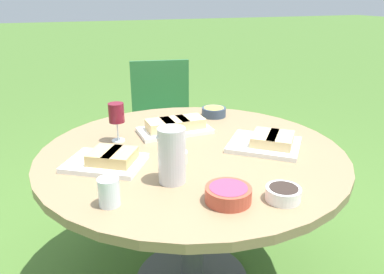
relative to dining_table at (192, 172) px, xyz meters
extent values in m
cylinder|color=#4C4C51|center=(0.00, 0.00, -0.26)|extent=(0.11, 0.11, 0.66)
cylinder|color=#8C7251|center=(0.00, 0.00, 0.09)|extent=(1.32, 1.32, 0.03)
cube|color=#2D6B38|center=(-0.20, -1.10, -0.16)|extent=(0.51, 0.49, 0.04)
cube|color=#2D6B38|center=(-0.24, -1.30, 0.07)|extent=(0.44, 0.11, 0.42)
cylinder|color=#2D6B38|center=(0.02, -0.96, -0.39)|extent=(0.03, 0.03, 0.43)
cylinder|color=#2D6B38|center=(-0.36, -0.89, -0.39)|extent=(0.03, 0.03, 0.43)
cylinder|color=#2D6B38|center=(-0.04, -1.32, -0.39)|extent=(0.03, 0.03, 0.43)
cylinder|color=#2D6B38|center=(-0.43, -1.25, -0.39)|extent=(0.03, 0.03, 0.43)
cylinder|color=silver|center=(0.17, 0.25, 0.21)|extent=(0.10, 0.10, 0.20)
cone|color=silver|center=(0.22, 0.25, 0.29)|extent=(0.02, 0.02, 0.02)
cylinder|color=silver|center=(0.28, -0.22, 0.11)|extent=(0.06, 0.06, 0.01)
cylinder|color=silver|center=(0.28, -0.22, 0.16)|extent=(0.01, 0.01, 0.09)
cylinder|color=maroon|center=(0.28, -0.22, 0.24)|extent=(0.07, 0.07, 0.09)
cube|color=white|center=(0.38, 0.02, 0.12)|extent=(0.36, 0.34, 0.02)
cube|color=tan|center=(0.32, 0.06, 0.15)|extent=(0.16, 0.17, 0.04)
cube|color=tan|center=(0.38, 0.02, 0.15)|extent=(0.16, 0.17, 0.04)
cube|color=white|center=(-0.31, 0.08, 0.12)|extent=(0.40, 0.39, 0.02)
cube|color=#E0C184|center=(-0.36, 0.13, 0.15)|extent=(0.19, 0.20, 0.04)
cube|color=#E0C184|center=(-0.31, 0.08, 0.15)|extent=(0.19, 0.20, 0.04)
cube|color=white|center=(0.00, -0.24, 0.12)|extent=(0.35, 0.19, 0.02)
cube|color=#E0C184|center=(0.07, -0.23, 0.15)|extent=(0.12, 0.12, 0.05)
cube|color=#E0C184|center=(0.00, -0.24, 0.15)|extent=(0.12, 0.12, 0.05)
cube|color=#E0C184|center=(-0.08, -0.24, 0.15)|extent=(0.12, 0.12, 0.05)
cylinder|color=#334256|center=(-0.28, -0.41, 0.13)|extent=(0.13, 0.13, 0.05)
cylinder|color=#E0C147|center=(-0.28, -0.41, 0.15)|extent=(0.11, 0.11, 0.02)
cylinder|color=beige|center=(0.11, 0.10, 0.13)|extent=(0.10, 0.10, 0.05)
cylinder|color=#387533|center=(0.11, 0.10, 0.14)|extent=(0.09, 0.09, 0.02)
cylinder|color=white|center=(-0.13, 0.50, 0.13)|extent=(0.12, 0.12, 0.04)
cylinder|color=#2D231E|center=(-0.13, 0.50, 0.14)|extent=(0.09, 0.09, 0.02)
cylinder|color=#B74733|center=(0.04, 0.45, 0.13)|extent=(0.15, 0.15, 0.05)
cylinder|color=#D6385B|center=(0.04, 0.45, 0.15)|extent=(0.13, 0.13, 0.02)
cylinder|color=silver|center=(0.41, 0.33, 0.15)|extent=(0.07, 0.07, 0.09)
camera|label=1|loc=(0.54, 1.40, 0.74)|focal=35.00mm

